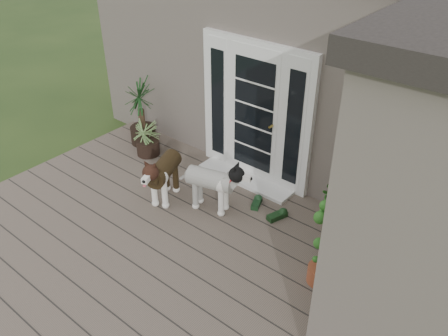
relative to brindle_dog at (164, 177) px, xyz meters
The scene contains 14 objects.
deck 1.28m from the brindle_dog, 47.15° to the right, with size 6.20×4.60×0.12m, color #6B5B4C.
house_main 3.62m from the brindle_dog, 76.37° to the left, with size 7.40×4.00×3.10m, color #665E54.
door_unit 1.62m from the brindle_dog, 64.94° to the left, with size 1.90×0.14×2.15m, color white.
door_step 1.32m from the brindle_dog, 61.14° to the left, with size 1.60×0.40×0.05m, color white.
brindle_dog is the anchor object (origin of this frame).
white_dog 0.71m from the brindle_dog, 18.94° to the left, with size 0.37×0.87×0.73m, color beige, non-canonical shape.
spider_plant 1.34m from the brindle_dog, 148.02° to the left, with size 0.64×0.64×0.68m, color #8CAD6A, non-canonical shape.
yucca 1.79m from the brindle_dog, 147.94° to the left, with size 0.84×0.84×1.21m, color black, non-canonical shape.
herb_a 2.40m from the brindle_dog, 27.79° to the left, with size 0.41×0.41×0.52m, color #205117.
herb_b 2.83m from the brindle_dog, 23.11° to the left, with size 0.41×0.41×0.62m, color #184D16.
herb_c 3.07m from the brindle_dog, 21.09° to the left, with size 0.33×0.33×0.51m, color #265F1B.
sapling 2.59m from the brindle_dog, ahead, with size 0.46×0.46×1.57m, color #265819, non-canonical shape.
clog_left 1.37m from the brindle_dog, 31.42° to the left, with size 0.15×0.31×0.09m, color black, non-canonical shape.
clog_right 1.69m from the brindle_dog, 22.57° to the left, with size 0.16×0.34×0.10m, color black, non-canonical shape.
Camera 1 is at (3.29, -2.41, 4.12)m, focal length 36.77 mm.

